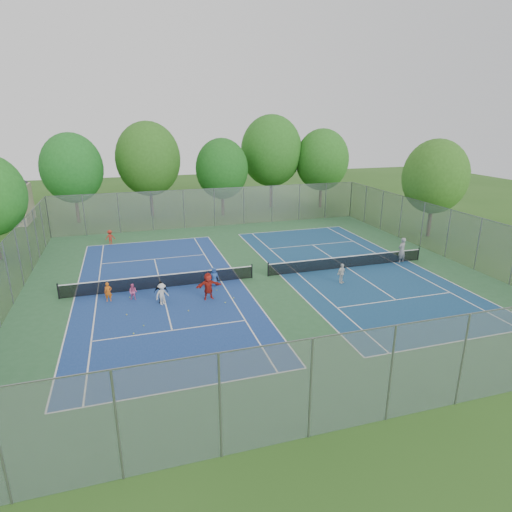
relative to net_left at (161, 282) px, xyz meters
The scene contains 37 objects.
ground 7.01m from the net_left, ahead, with size 120.00×120.00×0.00m, color #2C561B.
court_pad 7.01m from the net_left, ahead, with size 32.00×32.00×0.01m, color #2C5E35.
court_left 0.44m from the net_left, ahead, with size 10.97×23.77×0.01m, color navy.
court_right 14.01m from the net_left, ahead, with size 10.97×23.77×0.01m, color navy.
net_left is the anchor object (origin of this frame).
net_right 14.00m from the net_left, ahead, with size 12.87×0.10×0.91m, color black.
fence_north 17.53m from the net_left, 66.37° to the left, with size 32.00×0.10×4.00m, color gray.
fence_south 17.53m from the net_left, 66.37° to the right, with size 32.00×0.10×4.00m, color gray.
fence_west 9.13m from the net_left, behind, with size 32.00×0.10×4.00m, color gray.
fence_east 23.05m from the net_left, ahead, with size 32.00×0.10×4.00m, color gray.
tree_nw 23.72m from the net_left, 107.65° to the left, with size 6.40×6.40×9.58m.
tree_nl 23.81m from the net_left, 87.51° to the left, with size 7.20×7.20×10.69m.
tree_nc 23.38m from the net_left, 66.80° to the left, with size 6.00×6.00×8.85m.
tree_nr 29.59m from the net_left, 56.31° to the left, with size 7.60×7.60×11.42m.
tree_ne 31.60m from the net_left, 45.00° to the left, with size 6.60×6.60×9.77m.
tree_side_e 27.20m from the net_left, 12.99° to the left, with size 6.00×6.00×9.20m.
ball_crate 0.33m from the net_left, 70.93° to the right, with size 0.30×0.30×0.26m, color blue.
ball_hopper 3.14m from the net_left, 17.02° to the right, with size 0.25×0.25×0.49m, color #248438.
student_a 3.60m from the net_left, 158.31° to the right, with size 0.46×0.30×1.26m, color #D86014.
student_b 2.42m from the net_left, 140.07° to the right, with size 0.53×0.41×1.08m, color #DE5692.
student_c 2.80m from the net_left, 93.39° to the right, with size 0.90×0.52×1.39m, color silver.
student_d 2.49m from the net_left, 94.68° to the right, with size 0.84×0.35×1.43m, color black.
student_e 3.58m from the net_left, 11.19° to the right, with size 0.64×0.42×1.31m, color #284B93.
student_f 3.90m from the net_left, 45.57° to the right, with size 1.62×0.52×1.75m, color #B02419.
child_far_baseline 12.50m from the net_left, 106.13° to the left, with size 0.86×0.49×1.33m, color #A42517.
instructor 18.72m from the net_left, ahead, with size 0.74×0.49×2.03m, color gray.
teen_court_b 12.37m from the net_left, 12.75° to the right, with size 0.83×0.35×1.42m, color silver.
tennis_ball_0 5.32m from the net_left, 36.93° to the right, with size 0.07×0.07×0.07m, color #B3CF30.
tennis_ball_1 5.18m from the net_left, 46.27° to the right, with size 0.07×0.07×0.07m, color #CDE836.
tennis_ball_2 6.54m from the net_left, 107.83° to the right, with size 0.07×0.07×0.07m, color yellow.
tennis_ball_3 3.85m from the net_left, 24.90° to the right, with size 0.07×0.07×0.07m, color #B8D030.
tennis_ball_4 3.49m from the net_left, 27.12° to the right, with size 0.07×0.07×0.07m, color #C5E635.
tennis_ball_5 4.43m from the net_left, 74.29° to the right, with size 0.07×0.07×0.07m, color #CCD230.
tennis_ball_6 6.55m from the net_left, 107.86° to the right, with size 0.07×0.07×0.07m, color #C9EC36.
tennis_ball_7 2.42m from the net_left, 151.06° to the right, with size 0.07×0.07×0.07m, color #C4EC36.
tennis_ball_8 4.42m from the net_left, 121.87° to the right, with size 0.07×0.07×0.07m, color yellow.
tennis_ball_9 5.65m from the net_left, 104.87° to the right, with size 0.07×0.07×0.07m, color #A5C92E.
Camera 1 is at (-8.69, -27.55, 10.98)m, focal length 30.00 mm.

